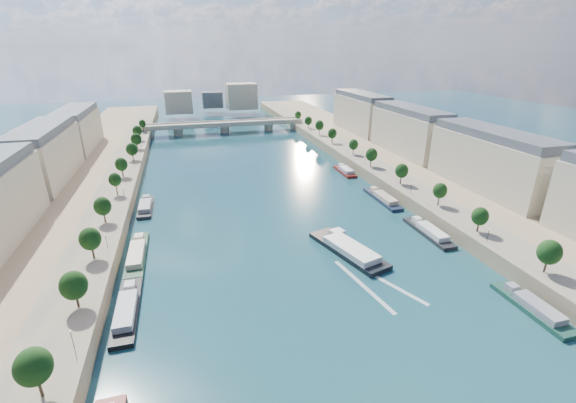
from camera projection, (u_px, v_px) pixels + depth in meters
ground at (268, 206)px, 149.11m from camera, size 700.00×700.00×0.00m
quay_left at (61, 220)px, 130.49m from camera, size 44.00×520.00×5.00m
quay_right at (431, 183)px, 165.87m from camera, size 44.00×520.00×5.00m
pave_left at (107, 209)px, 133.22m from camera, size 14.00×520.00×0.10m
pave_right at (400, 181)px, 161.23m from camera, size 14.00×520.00×0.10m
trees_left at (112, 192)px, 133.47m from camera, size 4.80×268.80×8.26m
trees_right at (386, 162)px, 167.65m from camera, size 4.80×268.80×8.26m
lamps_left at (116, 211)px, 124.36m from camera, size 0.36×200.36×4.28m
lamps_right at (385, 172)px, 163.57m from camera, size 0.36×200.36×4.28m
buildings_left at (19, 174)px, 132.81m from camera, size 16.00×226.00×23.20m
buildings_right at (444, 144)px, 174.58m from camera, size 16.00×226.00×23.20m
skyline at (217, 98)px, 340.74m from camera, size 79.00×42.00×22.00m
bridge at (225, 126)px, 273.60m from camera, size 112.00×12.00×8.15m
tour_barge at (348, 250)px, 114.66m from camera, size 15.99×29.71×3.88m
wake at (374, 283)px, 100.23m from camera, size 14.92×25.84×0.04m
moored_barges_left at (126, 317)px, 86.53m from camera, size 5.00×156.91×3.60m
moored_barges_right at (437, 238)px, 121.95m from camera, size 5.00×160.76×3.60m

